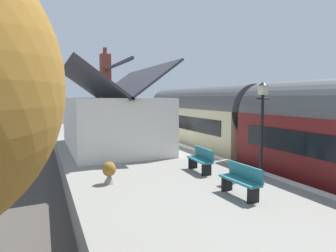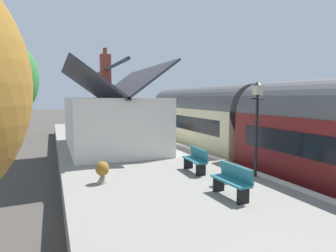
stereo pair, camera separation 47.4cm
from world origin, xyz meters
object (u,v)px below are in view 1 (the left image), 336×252
at_px(planter_corner_building, 133,129).
at_px(bench_near_building, 201,159).
at_px(tree_distant, 10,78).
at_px(bench_by_lamp, 113,125).
at_px(bench_platform_end, 105,123).
at_px(station_building, 111,120).
at_px(planter_bench_left, 109,173).
at_px(bench_mid_platform, 241,179).
at_px(planter_bench_right, 109,130).
at_px(lamp_post_platform, 262,110).

bearing_deg(planter_corner_building, bench_near_building, 177.12).
height_order(bench_near_building, tree_distant, tree_distant).
relative_size(bench_by_lamp, bench_platform_end, 1.01).
relative_size(station_building, planter_bench_left, 11.97).
distance_m(bench_by_lamp, bench_mid_platform, 16.96).
relative_size(station_building, bench_platform_end, 5.99).
bearing_deg(planter_bench_right, bench_mid_platform, -178.27).
bearing_deg(planter_bench_left, planter_bench_right, -11.64).
bearing_deg(station_building, lamp_post_platform, -155.79).
height_order(planter_bench_left, planter_bench_right, planter_bench_left).
distance_m(bench_platform_end, planter_bench_left, 17.38).
relative_size(bench_near_building, planter_bench_right, 1.78).
height_order(planter_bench_right, tree_distant, tree_distant).
bearing_deg(station_building, bench_mid_platform, -170.43).
bearing_deg(bench_mid_platform, bench_platform_end, -0.23).
xyz_separation_m(bench_mid_platform, planter_bench_right, (15.41, 0.47, -0.18)).
xyz_separation_m(station_building, tree_distant, (14.20, 5.95, 2.92)).
relative_size(bench_near_building, lamp_post_platform, 0.44).
height_order(station_building, bench_near_building, station_building).
distance_m(bench_near_building, lamp_post_platform, 2.78).
bearing_deg(bench_platform_end, tree_distant, 63.30).
relative_size(bench_by_lamp, planter_bench_right, 1.78).
distance_m(bench_near_building, planter_corner_building, 10.72).
distance_m(bench_platform_end, planter_corner_building, 6.23).
height_order(bench_mid_platform, planter_corner_building, planter_corner_building).
bearing_deg(station_building, planter_bench_left, 167.18).
height_order(bench_near_building, planter_bench_left, bench_near_building).
xyz_separation_m(bench_platform_end, planter_corner_building, (-6.19, -0.77, 0.01)).
height_order(bench_mid_platform, tree_distant, tree_distant).
distance_m(planter_bench_left, planter_bench_right, 13.06).
xyz_separation_m(bench_mid_platform, bench_platform_end, (19.71, -0.08, 0.00)).
distance_m(bench_near_building, planter_bench_right, 12.62).
height_order(bench_mid_platform, bench_platform_end, same).
xyz_separation_m(bench_near_building, lamp_post_platform, (-1.31, -1.63, 1.83)).
bearing_deg(planter_corner_building, tree_distant, 39.91).
bearing_deg(tree_distant, bench_platform_end, -116.70).
distance_m(planter_corner_building, tree_distant, 13.62).
xyz_separation_m(station_building, bench_mid_platform, (-9.33, -1.57, -1.00)).
bearing_deg(planter_corner_building, bench_platform_end, 7.09).
xyz_separation_m(bench_by_lamp, bench_mid_platform, (-16.96, 0.20, 0.00)).
distance_m(bench_mid_platform, bench_near_building, 2.83).
bearing_deg(tree_distant, bench_mid_platform, -162.27).
height_order(bench_by_lamp, tree_distant, tree_distant).
bearing_deg(bench_platform_end, planter_bench_left, 169.46).
xyz_separation_m(station_building, bench_platform_end, (10.38, -1.65, -1.00)).
bearing_deg(tree_distant, planter_corner_building, -140.09).
distance_m(bench_mid_platform, tree_distant, 25.02).
distance_m(planter_bench_right, lamp_post_platform, 14.25).
xyz_separation_m(bench_by_lamp, tree_distant, (6.58, 7.72, 3.92)).
height_order(bench_near_building, planter_corner_building, planter_corner_building).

